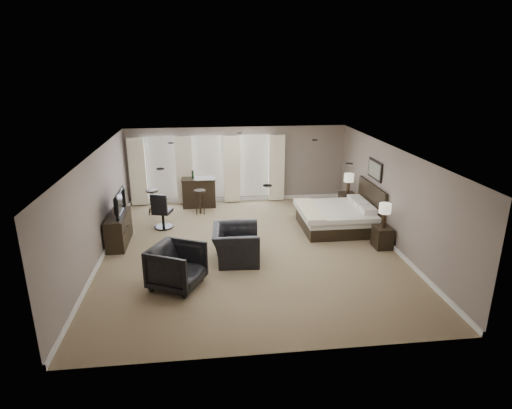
{
  "coord_description": "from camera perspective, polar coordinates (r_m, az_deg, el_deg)",
  "views": [
    {
      "loc": [
        -1.06,
        -10.2,
        4.64
      ],
      "look_at": [
        0.2,
        0.4,
        1.1
      ],
      "focal_mm": 30.0,
      "sensor_mm": 36.0,
      "label": 1
    }
  ],
  "objects": [
    {
      "name": "armchair_far",
      "position": [
        9.43,
        -10.52,
        -7.86
      ],
      "size": [
        1.3,
        1.33,
        1.05
      ],
      "primitive_type": "imported",
      "rotation": [
        0.0,
        0.0,
        1.11
      ],
      "color": "black",
      "rests_on": "ground"
    },
    {
      "name": "window_bay",
      "position": [
        14.72,
        -6.38,
        4.72
      ],
      "size": [
        5.25,
        0.2,
        2.3
      ],
      "color": "silver",
      "rests_on": "room"
    },
    {
      "name": "desk_chair",
      "position": [
        12.79,
        -12.36,
        -0.74
      ],
      "size": [
        0.69,
        0.69,
        1.1
      ],
      "primitive_type": "cube",
      "rotation": [
        0.0,
        0.0,
        2.85
      ],
      "color": "black",
      "rests_on": "ground"
    },
    {
      "name": "lamp_far",
      "position": [
        14.1,
        12.23,
        2.74
      ],
      "size": [
        0.32,
        0.32,
        0.65
      ],
      "primitive_type": "cube",
      "color": "beige",
      "rests_on": "nightstand_far"
    },
    {
      "name": "bar_stool_right",
      "position": [
        13.86,
        -7.47,
        0.36
      ],
      "size": [
        0.45,
        0.45,
        0.8
      ],
      "primitive_type": "cube",
      "rotation": [
        0.0,
        0.0,
        0.22
      ],
      "color": "black",
      "rests_on": "ground"
    },
    {
      "name": "wall_art",
      "position": [
        12.67,
        15.54,
        4.49
      ],
      "size": [
        0.04,
        0.96,
        0.56
      ],
      "primitive_type": "cube",
      "color": "slate",
      "rests_on": "room"
    },
    {
      "name": "bed",
      "position": [
        12.59,
        10.39,
        -0.37
      ],
      "size": [
        2.09,
        1.99,
        1.33
      ],
      "primitive_type": "cube",
      "color": "silver",
      "rests_on": "ground"
    },
    {
      "name": "tv",
      "position": [
        11.85,
        -18.05,
        -0.93
      ],
      "size": [
        0.64,
        1.11,
        0.15
      ],
      "primitive_type": "imported",
      "rotation": [
        0.0,
        0.0,
        1.57
      ],
      "color": "black",
      "rests_on": "dresser"
    },
    {
      "name": "armchair_near",
      "position": [
        10.49,
        -2.72,
        -4.58
      ],
      "size": [
        0.91,
        1.33,
        1.12
      ],
      "primitive_type": "imported",
      "rotation": [
        0.0,
        0.0,
        1.51
      ],
      "color": "black",
      "rests_on": "ground"
    },
    {
      "name": "dresser",
      "position": [
        12.01,
        -17.82,
        -3.15
      ],
      "size": [
        0.47,
        1.44,
        0.84
      ],
      "primitive_type": "cube",
      "color": "black",
      "rests_on": "ground"
    },
    {
      "name": "bar_stool_left",
      "position": [
        14.08,
        -13.59,
        0.33
      ],
      "size": [
        0.48,
        0.48,
        0.82
      ],
      "primitive_type": "cube",
      "rotation": [
        0.0,
        0.0,
        0.28
      ],
      "color": "black",
      "rests_on": "ground"
    },
    {
      "name": "bar_counter",
      "position": [
        14.54,
        -7.61,
        1.62
      ],
      "size": [
        1.14,
        0.59,
        0.99
      ],
      "primitive_type": "cube",
      "color": "black",
      "rests_on": "ground"
    },
    {
      "name": "nightstand_far",
      "position": [
        14.28,
        12.06,
        0.28
      ],
      "size": [
        0.47,
        0.57,
        0.62
      ],
      "primitive_type": "cube",
      "color": "black",
      "rests_on": "ground"
    },
    {
      "name": "room",
      "position": [
        10.78,
        -0.8,
        0.31
      ],
      "size": [
        7.6,
        8.6,
        2.64
      ],
      "color": "#7B6A4E",
      "rests_on": "ground"
    },
    {
      "name": "nightstand_near",
      "position": [
        11.75,
        16.49,
        -4.2
      ],
      "size": [
        0.43,
        0.52,
        0.57
      ],
      "primitive_type": "cube",
      "color": "black",
      "rests_on": "ground"
    },
    {
      "name": "lamp_near",
      "position": [
        11.54,
        16.76,
        -1.41
      ],
      "size": [
        0.31,
        0.31,
        0.64
      ],
      "primitive_type": "cube",
      "color": "beige",
      "rests_on": "nightstand_near"
    }
  ]
}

